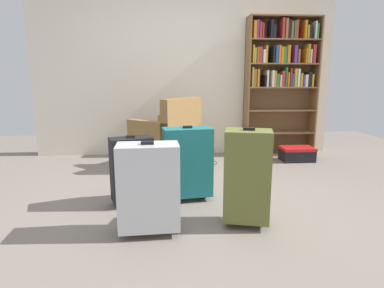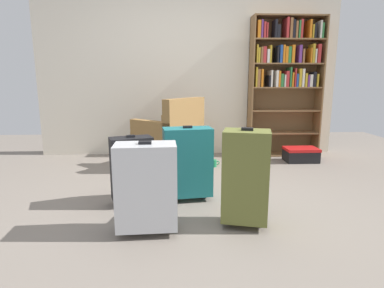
# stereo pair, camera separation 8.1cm
# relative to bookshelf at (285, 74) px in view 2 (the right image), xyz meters

# --- Properties ---
(ground_plane) EXTENTS (7.78, 7.78, 0.00)m
(ground_plane) POSITION_rel_bookshelf_xyz_m (-1.41, -1.90, -1.20)
(ground_plane) COLOR slate
(back_wall) EXTENTS (4.44, 0.10, 2.60)m
(back_wall) POSITION_rel_bookshelf_xyz_m (-1.41, 0.20, 0.10)
(back_wall) COLOR beige
(back_wall) RESTS_ON ground
(bookshelf) EXTENTS (1.04, 0.29, 2.01)m
(bookshelf) POSITION_rel_bookshelf_xyz_m (0.00, 0.00, 0.00)
(bookshelf) COLOR brown
(bookshelf) RESTS_ON ground
(armchair) EXTENTS (0.99, 0.99, 0.90)m
(armchair) POSITION_rel_bookshelf_xyz_m (-1.68, -0.49, -0.89)
(armchair) COLOR olive
(armchair) RESTS_ON ground
(mug) EXTENTS (0.12, 0.08, 0.10)m
(mug) POSITION_rel_bookshelf_xyz_m (-1.11, -0.65, -1.16)
(mug) COLOR #1E7F4C
(mug) RESTS_ON ground
(storage_box) EXTENTS (0.45, 0.31, 0.19)m
(storage_box) POSITION_rel_bookshelf_xyz_m (0.14, -0.43, -1.10)
(storage_box) COLOR black
(storage_box) RESTS_ON ground
(suitcase_black) EXTENTS (0.42, 0.31, 0.65)m
(suitcase_black) POSITION_rel_bookshelf_xyz_m (-2.01, -1.86, -0.87)
(suitcase_black) COLOR black
(suitcase_black) RESTS_ON ground
(suitcase_teal) EXTENTS (0.47, 0.28, 0.71)m
(suitcase_teal) POSITION_rel_bookshelf_xyz_m (-1.49, -1.79, -0.83)
(suitcase_teal) COLOR #19666B
(suitcase_teal) RESTS_ON ground
(suitcase_olive) EXTENTS (0.40, 0.33, 0.78)m
(suitcase_olive) POSITION_rel_bookshelf_xyz_m (-1.07, -2.37, -0.80)
(suitcase_olive) COLOR brown
(suitcase_olive) RESTS_ON ground
(suitcase_silver) EXTENTS (0.46, 0.27, 0.70)m
(suitcase_silver) POSITION_rel_bookshelf_xyz_m (-1.82, -2.45, -0.84)
(suitcase_silver) COLOR #B7BABF
(suitcase_silver) RESTS_ON ground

